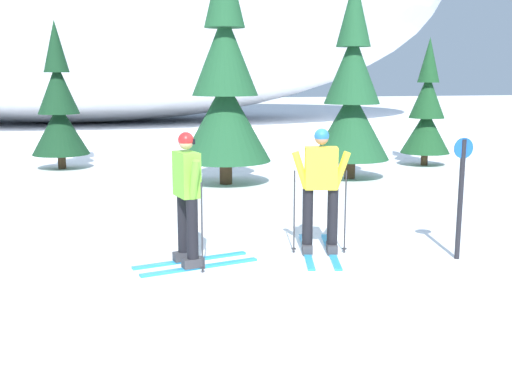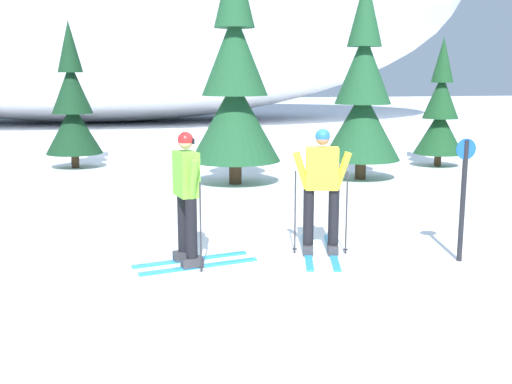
{
  "view_description": "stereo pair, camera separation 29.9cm",
  "coord_description": "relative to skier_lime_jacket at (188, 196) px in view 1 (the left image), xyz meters",
  "views": [
    {
      "loc": [
        -2.72,
        -7.79,
        2.51
      ],
      "look_at": [
        -0.73,
        0.2,
        0.95
      ],
      "focal_mm": 43.59,
      "sensor_mm": 36.0,
      "label": 1
    },
    {
      "loc": [
        -2.43,
        -7.86,
        2.51
      ],
      "look_at": [
        -0.73,
        0.2,
        0.95
      ],
      "focal_mm": 43.59,
      "sensor_mm": 36.0,
      "label": 2
    }
  ],
  "objects": [
    {
      "name": "pine_tree_far_left",
      "position": [
        -2.14,
        9.49,
        0.69
      ],
      "size": [
        1.52,
        1.52,
        3.92
      ],
      "color": "#47301E",
      "rests_on": "ground"
    },
    {
      "name": "ground_plane",
      "position": [
        1.66,
        -0.15,
        -0.95
      ],
      "size": [
        120.0,
        120.0,
        0.0
      ],
      "primitive_type": "plane",
      "color": "white"
    },
    {
      "name": "skier_yellow_jacket",
      "position": [
        1.88,
        0.11,
        -0.01
      ],
      "size": [
        0.88,
        1.85,
        1.79
      ],
      "color": "#2893CC",
      "rests_on": "ground"
    },
    {
      "name": "pine_tree_center_right",
      "position": [
        4.82,
        6.11,
        1.07
      ],
      "size": [
        1.86,
        1.86,
        4.83
      ],
      "color": "#47301E",
      "rests_on": "ground"
    },
    {
      "name": "trail_marker_post",
      "position": [
        3.65,
        -0.58,
        -0.0
      ],
      "size": [
        0.28,
        0.07,
        1.68
      ],
      "color": "black",
      "rests_on": "ground"
    },
    {
      "name": "skier_lime_jacket",
      "position": [
        0.0,
        0.0,
        0.0
      ],
      "size": [
        1.69,
        0.83,
        1.79
      ],
      "color": "#2893CC",
      "rests_on": "ground"
    },
    {
      "name": "pine_tree_far_right",
      "position": [
        7.71,
        7.7,
        0.52
      ],
      "size": [
        1.36,
        1.36,
        3.51
      ],
      "color": "#47301E",
      "rests_on": "ground"
    },
    {
      "name": "pine_tree_center_left",
      "position": [
        1.71,
        6.08,
        1.32
      ],
      "size": [
        2.09,
        2.09,
        5.41
      ],
      "color": "#47301E",
      "rests_on": "ground"
    }
  ]
}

